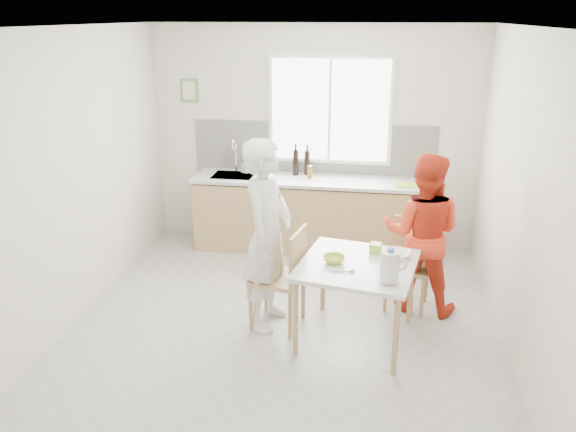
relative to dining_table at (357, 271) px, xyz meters
name	(u,v)px	position (x,y,z in m)	size (l,w,h in m)	color
ground	(283,329)	(-0.67, 0.04, -0.67)	(4.50, 4.50, 0.00)	#B7B7B2
room_shell	(282,159)	(-0.67, 0.04, 0.97)	(4.50, 4.50, 4.50)	silver
window	(330,110)	(-0.47, 2.26, 1.03)	(1.50, 0.06, 1.30)	white
backsplash	(313,148)	(-0.67, 2.28, 0.55)	(3.00, 0.02, 0.65)	white
picture_frame	(189,90)	(-2.22, 2.27, 1.23)	(0.22, 0.03, 0.28)	#589A46
kitchen_counter	(309,218)	(-0.68, 1.99, -0.25)	(2.84, 0.64, 1.37)	tan
dining_table	(357,271)	(0.00, 0.00, 0.00)	(1.13, 1.13, 0.75)	white
chair_left	(285,274)	(-0.67, 0.12, -0.13)	(0.52, 0.52, 0.98)	tan
chair_far	(409,259)	(0.49, 0.74, -0.18)	(0.48, 0.48, 0.90)	tan
person_white	(268,236)	(-0.83, 0.15, 0.22)	(0.65, 0.43, 1.79)	white
person_red	(422,234)	(0.59, 0.69, 0.12)	(0.77, 0.60, 1.59)	red
bowl_green	(334,259)	(-0.21, -0.01, 0.11)	(0.19, 0.19, 0.06)	#B1D431
bowl_white	(397,254)	(0.34, 0.19, 0.11)	(0.23, 0.23, 0.06)	white
milk_jug	(390,266)	(0.27, -0.33, 0.23)	(0.22, 0.16, 0.28)	white
green_box	(376,248)	(0.15, 0.26, 0.12)	(0.10, 0.10, 0.09)	#9BD130
spoon	(343,271)	(-0.12, -0.20, 0.09)	(0.01, 0.01, 0.16)	#A5A5AA
cutting_board	(412,185)	(0.53, 1.89, 0.26)	(0.35, 0.25, 0.01)	#A0D230
wine_bottle_a	(296,162)	(-0.86, 2.12, 0.41)	(0.07, 0.07, 0.32)	black
wine_bottle_b	(307,163)	(-0.73, 2.17, 0.40)	(0.07, 0.07, 0.30)	black
jar_amber	(310,172)	(-0.67, 1.99, 0.33)	(0.06, 0.06, 0.16)	brown
soap_bottle	(246,165)	(-1.50, 2.13, 0.34)	(0.08, 0.08, 0.18)	#999999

